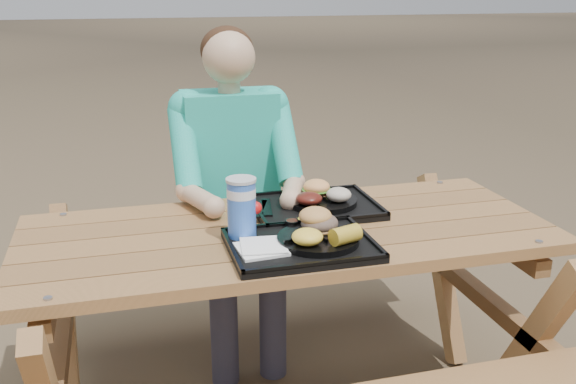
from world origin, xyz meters
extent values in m
cube|color=black|center=(-0.01, -0.19, 0.76)|extent=(0.45, 0.35, 0.02)
cube|color=black|center=(0.14, 0.15, 0.76)|extent=(0.45, 0.35, 0.02)
cylinder|color=black|center=(0.05, -0.19, 0.78)|extent=(0.26, 0.26, 0.02)
cylinder|color=black|center=(0.17, 0.16, 0.78)|extent=(0.26, 0.26, 0.02)
cube|color=white|center=(-0.14, -0.21, 0.78)|extent=(0.15, 0.15, 0.02)
cylinder|color=blue|center=(-0.17, -0.08, 0.86)|extent=(0.09, 0.09, 0.18)
cylinder|color=black|center=(0.00, -0.05, 0.78)|extent=(0.05, 0.05, 0.03)
cylinder|color=gold|center=(0.04, -0.06, 0.79)|extent=(0.05, 0.05, 0.03)
ellipsoid|color=yellow|center=(-0.01, -0.24, 0.81)|extent=(0.10, 0.10, 0.05)
cube|color=black|center=(-0.04, 0.16, 0.77)|extent=(0.06, 0.18, 0.01)
ellipsoid|color=#531710|center=(0.11, 0.11, 0.81)|extent=(0.10, 0.10, 0.04)
ellipsoid|color=beige|center=(0.22, 0.11, 0.82)|extent=(0.09, 0.09, 0.05)
camera|label=1|loc=(-0.53, -1.97, 1.55)|focal=40.00mm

